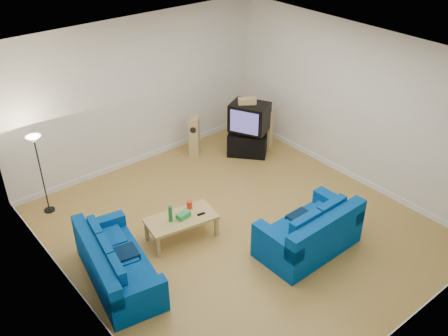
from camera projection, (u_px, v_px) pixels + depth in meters
room at (239, 155)px, 8.30m from camera, size 6.01×6.51×3.21m
sofa_three_seat at (115, 267)px, 7.81m from camera, size 1.18×2.10×0.77m
sofa_loveseat at (310, 235)px, 8.43m from camera, size 1.75×1.00×0.87m
coffee_table at (181, 220)px, 8.68m from camera, size 1.30×0.80×0.44m
bottle at (170, 214)px, 8.49m from camera, size 0.09×0.09×0.30m
tissue_box at (183, 215)px, 8.62m from camera, size 0.26×0.16×0.10m
red_canister at (189, 205)px, 8.85m from camera, size 0.14×0.14×0.14m
remote at (201, 214)px, 8.72m from camera, size 0.15×0.07×0.02m
tv_stand at (247, 144)px, 11.31m from camera, size 0.94×0.97×0.53m
av_receiver at (246, 131)px, 11.16m from camera, size 0.51×0.49×0.09m
television at (249, 117)px, 10.96m from camera, size 0.89×0.99×0.63m
centre_speaker at (247, 101)px, 10.76m from camera, size 0.41×0.35×0.14m
speaker_left at (194, 136)px, 11.19m from camera, size 0.35×0.35×0.94m
speaker_right at (267, 129)px, 11.39m from camera, size 0.38×0.36×1.02m
floor_lamp at (36, 150)px, 8.88m from camera, size 0.27×0.27×1.61m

